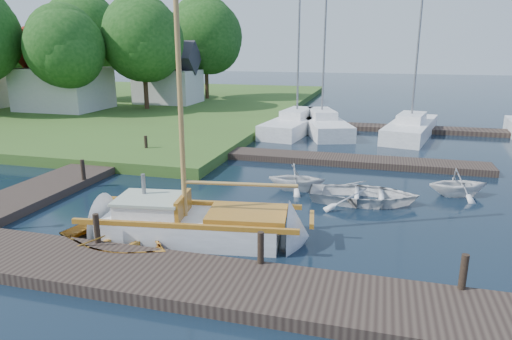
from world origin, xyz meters
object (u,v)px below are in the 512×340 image
(tender_b, at_px, (297,176))
(tree_7, at_px, (206,36))
(mooring_post_5, at_px, (146,144))
(house_a, at_px, (63,77))
(house_c, at_px, (168,79))
(sailboat, at_px, (198,227))
(tree_4, at_px, (84,34))
(mooring_post_1, at_px, (97,228))
(tree_2, at_px, (65,47))
(tender_d, at_px, (459,181))
(mooring_post_3, at_px, (464,272))
(marina_boat_0, at_px, (297,122))
(tender_c, at_px, (364,192))
(dinghy, at_px, (116,237))
(mooring_post_2, at_px, (261,248))
(mooring_post_4, at_px, (83,170))
(marina_boat_2, at_px, (411,127))
(tree_3, at_px, (143,39))
(marina_boat_1, at_px, (322,122))

(tender_b, distance_m, tree_7, 28.10)
(mooring_post_5, relative_size, house_a, 0.13)
(house_c, bearing_deg, sailboat, -62.51)
(tree_4, bearing_deg, house_c, -0.36)
(mooring_post_1, height_order, tree_7, tree_7)
(tree_2, bearing_deg, mooring_post_1, -51.79)
(tender_d, xyz_separation_m, tree_7, (-18.97, 23.32, 5.63))
(mooring_post_3, height_order, marina_boat_0, marina_boat_0)
(tender_c, distance_m, house_c, 27.49)
(dinghy, bearing_deg, mooring_post_2, -80.94)
(mooring_post_4, xyz_separation_m, dinghy, (4.35, -4.70, -0.35))
(marina_boat_2, bearing_deg, tender_b, 170.99)
(dinghy, relative_size, house_c, 0.65)
(tender_b, height_order, tender_d, tender_d)
(sailboat, height_order, house_c, sailboat)
(house_c, bearing_deg, tree_2, -116.70)
(tender_c, height_order, tree_3, tree_3)
(tree_3, height_order, tree_4, tree_4)
(sailboat, distance_m, marina_boat_2, 18.82)
(tender_c, relative_size, tree_4, 0.39)
(tender_d, bearing_deg, tender_c, 98.41)
(mooring_post_5, bearing_deg, dinghy, -65.85)
(dinghy, xyz_separation_m, tender_c, (6.31, 5.74, 0.04))
(sailboat, distance_m, house_a, 27.43)
(mooring_post_3, xyz_separation_m, tree_4, (-28.00, 27.05, 5.67))
(sailboat, relative_size, marina_boat_2, 0.81)
(tender_b, bearing_deg, mooring_post_3, -148.98)
(tender_c, height_order, marina_boat_2, marina_boat_2)
(sailboat, relative_size, tree_7, 1.05)
(marina_boat_1, distance_m, house_a, 20.57)
(sailboat, xyz_separation_m, tree_7, (-11.21, 29.45, 5.86))
(tender_d, xyz_separation_m, marina_boat_0, (-8.18, 11.60, -0.01))
(mooring_post_3, bearing_deg, dinghy, 178.01)
(sailboat, relative_size, tree_4, 1.02)
(mooring_post_4, relative_size, dinghy, 0.23)
(house_a, height_order, tree_7, tree_7)
(mooring_post_4, bearing_deg, house_a, 129.09)
(mooring_post_1, distance_m, tender_c, 8.99)
(tender_c, xyz_separation_m, house_a, (-23.65, 14.96, 2.57))
(sailboat, xyz_separation_m, marina_boat_0, (-0.42, 17.73, 0.22))
(mooring_post_1, distance_m, tender_b, 7.97)
(house_c, distance_m, tree_2, 9.29)
(dinghy, distance_m, house_a, 27.13)
(marina_boat_2, bearing_deg, mooring_post_2, 179.20)
(mooring_post_3, height_order, tree_7, tree_7)
(tender_c, relative_size, tree_3, 0.43)
(dinghy, height_order, tender_b, tender_b)
(mooring_post_3, height_order, marina_boat_1, marina_boat_1)
(mooring_post_1, height_order, marina_boat_0, marina_boat_0)
(house_c, bearing_deg, marina_boat_2, -21.41)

